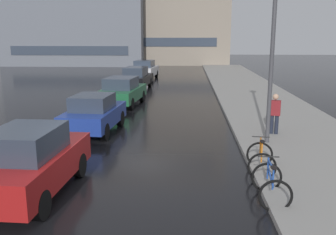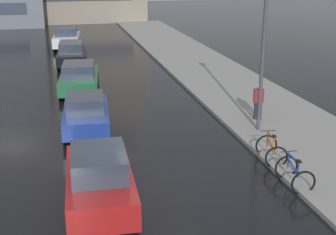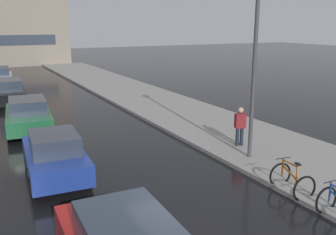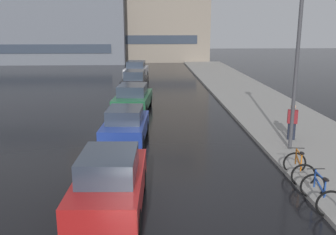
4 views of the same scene
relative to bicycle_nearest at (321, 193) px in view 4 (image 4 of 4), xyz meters
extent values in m
plane|color=black|center=(-3.74, 0.57, -0.41)|extent=(140.00, 140.00, 0.00)
cube|color=gray|center=(2.26, 10.57, -0.34)|extent=(4.80, 60.00, 0.14)
torus|color=black|center=(0.02, 0.55, -0.03)|extent=(0.75, 0.08, 0.75)
torus|color=black|center=(-0.02, -0.55, -0.03)|extent=(0.75, 0.08, 0.75)
cube|color=#234CA8|center=(-0.01, -0.19, 0.21)|extent=(0.04, 0.04, 0.49)
cube|color=#234CA8|center=(0.01, 0.46, 0.23)|extent=(0.04, 0.04, 0.53)
cube|color=#234CA8|center=(0.00, 0.14, 0.44)|extent=(0.05, 0.66, 0.04)
cube|color=#234CA8|center=(0.00, 0.11, 0.16)|extent=(0.06, 0.75, 0.27)
ellipsoid|color=black|center=(-0.01, -0.19, 0.48)|extent=(0.15, 0.26, 0.07)
cylinder|color=black|center=(0.01, 0.46, 0.52)|extent=(0.50, 0.04, 0.03)
torus|color=black|center=(0.17, 2.33, -0.03)|extent=(0.76, 0.15, 0.76)
torus|color=black|center=(0.04, 1.28, -0.03)|extent=(0.76, 0.15, 0.76)
cube|color=orange|center=(0.08, 1.62, 0.26)|extent=(0.04, 0.04, 0.57)
cube|color=orange|center=(0.16, 2.25, 0.24)|extent=(0.04, 0.04, 0.53)
cube|color=orange|center=(0.12, 1.94, 0.48)|extent=(0.11, 0.63, 0.04)
cube|color=orange|center=(0.12, 1.91, 0.20)|extent=(0.12, 0.72, 0.26)
ellipsoid|color=black|center=(0.08, 1.62, 0.57)|extent=(0.17, 0.28, 0.07)
cylinder|color=black|center=(0.16, 2.25, 0.53)|extent=(0.50, 0.09, 0.03)
cube|color=#AD1919|center=(-5.65, 0.11, 0.28)|extent=(1.86, 4.05, 0.73)
cube|color=#2D3847|center=(-5.65, -0.05, 0.95)|extent=(1.47, 1.98, 0.62)
cylinder|color=black|center=(-6.35, 1.37, -0.09)|extent=(0.24, 0.65, 0.64)
cylinder|color=black|center=(-4.85, 1.31, -0.09)|extent=(0.24, 0.65, 0.64)
cylinder|color=black|center=(-6.45, -1.10, -0.09)|extent=(0.24, 0.65, 0.64)
cylinder|color=black|center=(-4.95, -1.16, -0.09)|extent=(0.24, 0.65, 0.64)
cube|color=navy|center=(-5.61, 6.10, 0.23)|extent=(1.93, 3.85, 0.64)
cube|color=#2D3847|center=(-5.62, 5.95, 0.83)|extent=(1.50, 1.91, 0.56)
cylinder|color=black|center=(-6.27, 7.31, -0.09)|extent=(0.26, 0.65, 0.64)
cylinder|color=black|center=(-4.79, 7.21, -0.09)|extent=(0.26, 0.65, 0.64)
cylinder|color=black|center=(-6.43, 4.99, -0.09)|extent=(0.26, 0.65, 0.64)
cylinder|color=black|center=(-4.95, 4.89, -0.09)|extent=(0.26, 0.65, 0.64)
cube|color=#1E6038|center=(-5.56, 12.08, 0.23)|extent=(2.24, 4.38, 0.64)
cube|color=#2D3847|center=(-5.58, 11.91, 0.85)|extent=(1.70, 2.22, 0.59)
cylinder|color=black|center=(-6.25, 13.46, -0.09)|extent=(0.28, 0.66, 0.64)
cylinder|color=black|center=(-4.61, 13.30, -0.09)|extent=(0.28, 0.66, 0.64)
cylinder|color=black|center=(-6.50, 10.86, -0.09)|extent=(0.28, 0.66, 0.64)
cylinder|color=black|center=(-4.87, 10.69, -0.09)|extent=(0.28, 0.66, 0.64)
cube|color=black|center=(-5.69, 18.65, 0.23)|extent=(2.00, 4.16, 0.64)
cube|color=#2D3847|center=(-5.70, 18.49, 0.86)|extent=(1.57, 2.33, 0.62)
cylinder|color=black|center=(-6.36, 19.95, -0.09)|extent=(0.26, 0.65, 0.64)
cylinder|color=black|center=(-4.84, 19.85, -0.09)|extent=(0.26, 0.65, 0.64)
cylinder|color=black|center=(-6.54, 17.45, -0.09)|extent=(0.26, 0.65, 0.64)
cylinder|color=black|center=(-5.02, 17.34, -0.09)|extent=(0.26, 0.65, 0.64)
cube|color=silver|center=(-5.82, 25.19, 0.28)|extent=(2.21, 4.07, 0.74)
cube|color=#2D3847|center=(-5.84, 25.03, 0.94)|extent=(1.70, 2.14, 0.58)
cylinder|color=black|center=(-6.55, 26.47, -0.09)|extent=(0.28, 0.66, 0.64)
cylinder|color=black|center=(-4.89, 26.32, -0.09)|extent=(0.28, 0.66, 0.64)
cylinder|color=black|center=(-6.76, 24.05, -0.09)|extent=(0.28, 0.66, 0.64)
cylinder|color=black|center=(-5.10, 23.91, -0.09)|extent=(0.28, 0.66, 0.64)
cylinder|color=#1E2333|center=(1.23, 5.72, 0.02)|extent=(0.14, 0.14, 0.85)
cylinder|color=#1E2333|center=(1.40, 5.67, 0.02)|extent=(0.14, 0.14, 0.85)
cube|color=maroon|center=(1.31, 5.69, 0.72)|extent=(0.45, 0.34, 0.56)
sphere|color=tan|center=(1.31, 5.69, 1.14)|extent=(0.22, 0.22, 0.22)
cylinder|color=#424247|center=(0.83, 4.51, 2.49)|extent=(0.14, 0.14, 5.79)
cube|color=#333D4C|center=(-6.23, 40.18, 2.58)|extent=(15.66, 0.06, 1.10)
cube|color=slate|center=(-16.62, 42.13, 5.14)|extent=(17.86, 8.86, 11.10)
cube|color=#333D4C|center=(-16.62, 37.66, 1.59)|extent=(14.64, 0.06, 1.10)
camera|label=1|loc=(-1.92, -8.16, 3.33)|focal=40.00mm
camera|label=2|loc=(-6.44, -11.26, 5.85)|focal=50.00mm
camera|label=3|loc=(-7.65, -5.27, 4.34)|focal=40.00mm
camera|label=4|loc=(-4.57, -9.08, 4.41)|focal=40.00mm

